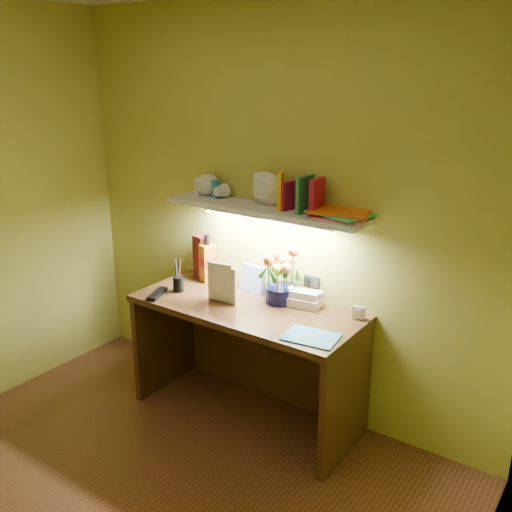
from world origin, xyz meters
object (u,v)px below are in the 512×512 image
(desk_clock, at_px, (359,313))
(desk, at_px, (246,362))
(flower_bouquet, at_px, (281,275))
(telephone, at_px, (305,297))
(whisky_bottle, at_px, (207,258))

(desk_clock, bearing_deg, desk, -173.23)
(desk, distance_m, desk_clock, 0.78)
(flower_bouquet, height_order, telephone, flower_bouquet)
(desk, relative_size, desk_clock, 19.16)
(flower_bouquet, xyz_separation_m, desk_clock, (0.50, 0.04, -0.13))
(telephone, relative_size, whisky_bottle, 0.59)
(desk, height_order, whisky_bottle, whisky_bottle)
(flower_bouquet, xyz_separation_m, telephone, (0.16, 0.03, -0.11))
(flower_bouquet, bearing_deg, desk_clock, 4.86)
(telephone, relative_size, desk_clock, 2.56)
(whisky_bottle, bearing_deg, flower_bouquet, -2.15)
(flower_bouquet, relative_size, telephone, 1.82)
(desk, distance_m, flower_bouquet, 0.59)
(desk, xyz_separation_m, desk_clock, (0.63, 0.21, 0.41))
(flower_bouquet, xyz_separation_m, whisky_bottle, (-0.58, 0.02, -0.01))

